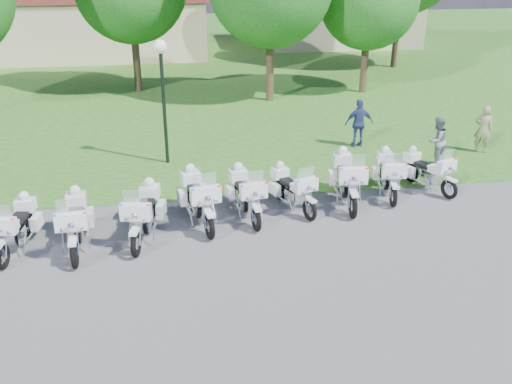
{
  "coord_description": "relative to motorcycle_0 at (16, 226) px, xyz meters",
  "views": [
    {
      "loc": [
        -1.35,
        -12.37,
        6.97
      ],
      "look_at": [
        0.68,
        1.2,
        0.95
      ],
      "focal_mm": 40.0,
      "sensor_mm": 36.0,
      "label": 1
    }
  ],
  "objects": [
    {
      "name": "bystander_b",
      "position": [
        12.7,
        4.06,
        0.2
      ],
      "size": [
        1.01,
        0.94,
        1.67
      ],
      "primitive_type": "imported",
      "rotation": [
        0.0,
        0.0,
        -2.64
      ],
      "color": "slate",
      "rests_on": "ground"
    },
    {
      "name": "ground",
      "position": [
        5.31,
        -0.75,
        -0.63
      ],
      "size": [
        100.0,
        100.0,
        0.0
      ],
      "primitive_type": "plane",
      "color": "#55555A",
      "rests_on": "ground"
    },
    {
      "name": "motorcycle_2",
      "position": [
        3.08,
        0.19,
        0.05
      ],
      "size": [
        1.08,
        2.4,
        1.63
      ],
      "rotation": [
        0.0,
        0.0,
        2.95
      ],
      "color": "black",
      "rests_on": "ground"
    },
    {
      "name": "motorcycle_1",
      "position": [
        1.43,
        -0.11,
        0.05
      ],
      "size": [
        0.89,
        2.43,
        1.63
      ],
      "rotation": [
        0.0,
        0.0,
        3.21
      ],
      "color": "black",
      "rests_on": "ground"
    },
    {
      "name": "lamp_post",
      "position": [
        3.67,
        5.54,
        2.51
      ],
      "size": [
        0.44,
        0.44,
        4.16
      ],
      "color": "black",
      "rests_on": "ground"
    },
    {
      "name": "bystander_a",
      "position": [
        14.89,
        4.99,
        0.22
      ],
      "size": [
        0.74,
        0.69,
        1.7
      ],
      "primitive_type": "imported",
      "rotation": [
        0.0,
        0.0,
        2.54
      ],
      "color": "#89895C",
      "rests_on": "ground"
    },
    {
      "name": "motorcycle_7",
      "position": [
        10.21,
        1.92,
        0.01
      ],
      "size": [
        1.0,
        2.28,
        1.54
      ],
      "rotation": [
        0.0,
        0.0,
        2.97
      ],
      "color": "black",
      "rests_on": "ground"
    },
    {
      "name": "building_east",
      "position": [
        16.31,
        29.25,
        1.43
      ],
      "size": [
        11.44,
        7.28,
        4.1
      ],
      "color": "tan",
      "rests_on": "ground"
    },
    {
      "name": "bystander_c",
      "position": [
        10.68,
        6.22,
        0.25
      ],
      "size": [
        1.05,
        0.46,
        1.77
      ],
      "primitive_type": "imported",
      "rotation": [
        0.0,
        0.0,
        3.12
      ],
      "color": "navy",
      "rests_on": "ground"
    },
    {
      "name": "motorcycle_4",
      "position": [
        5.79,
        1.06,
        0.03
      ],
      "size": [
        0.99,
        2.35,
        1.59
      ],
      "rotation": [
        0.0,
        0.0,
        3.29
      ],
      "color": "black",
      "rests_on": "ground"
    },
    {
      "name": "grass_lawn",
      "position": [
        5.31,
        26.25,
        -0.63
      ],
      "size": [
        100.0,
        48.0,
        0.01
      ],
      "primitive_type": "cube",
      "color": "#215B1C",
      "rests_on": "ground"
    },
    {
      "name": "motorcycle_0",
      "position": [
        0.0,
        0.0,
        0.0
      ],
      "size": [
        0.95,
        2.24,
        1.51
      ],
      "rotation": [
        0.0,
        0.0,
        2.99
      ],
      "color": "black",
      "rests_on": "ground"
    },
    {
      "name": "motorcycle_5",
      "position": [
        7.15,
        1.33,
        -0.02
      ],
      "size": [
        1.19,
        2.09,
        1.47
      ],
      "rotation": [
        0.0,
        0.0,
        3.49
      ],
      "color": "black",
      "rests_on": "ground"
    },
    {
      "name": "motorcycle_6",
      "position": [
        8.8,
        1.53,
        0.1
      ],
      "size": [
        1.02,
        2.59,
        1.74
      ],
      "rotation": [
        0.0,
        0.0,
        3.03
      ],
      "color": "black",
      "rests_on": "ground"
    },
    {
      "name": "building_west",
      "position": [
        -0.69,
        27.25,
        1.43
      ],
      "size": [
        14.56,
        8.32,
        4.1
      ],
      "color": "tan",
      "rests_on": "ground"
    },
    {
      "name": "motorcycle_3",
      "position": [
        4.49,
        0.86,
        0.08
      ],
      "size": [
        1.14,
        2.5,
        1.7
      ],
      "rotation": [
        0.0,
        0.0,
        3.34
      ],
      "color": "black",
      "rests_on": "ground"
    },
    {
      "name": "motorcycle_8",
      "position": [
        11.53,
        2.1,
        -0.03
      ],
      "size": [
        1.22,
        2.03,
        1.45
      ],
      "rotation": [
        0.0,
        0.0,
        3.54
      ],
      "color": "black",
      "rests_on": "ground"
    }
  ]
}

